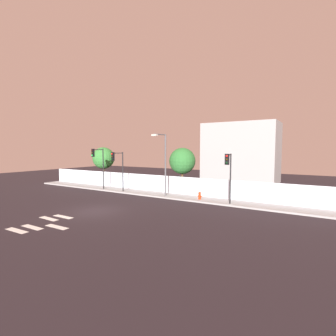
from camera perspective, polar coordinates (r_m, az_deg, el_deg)
ground_plane at (r=20.84m, az=-16.15°, el=-9.32°), size 80.00×80.00×0.00m
sidewalk at (r=26.88m, az=-3.00°, el=-5.92°), size 36.00×2.40×0.15m
perimeter_wall at (r=27.78m, az=-1.49°, el=-3.55°), size 36.00×0.18×1.80m
crosswalk_marking at (r=18.62m, az=-26.18°, el=-11.23°), size 3.97×3.88×0.01m
traffic_light_left at (r=30.08m, az=-15.61°, el=1.79°), size 0.43×1.60×4.73m
traffic_light_center at (r=21.54m, az=13.55°, el=0.11°), size 0.35×1.43×4.32m
traffic_light_right at (r=27.96m, az=-11.40°, el=1.16°), size 0.49×1.53×4.36m
street_lamp_curbside at (r=25.01m, az=-0.96°, el=1.96°), size 0.63×1.84×6.17m
fire_hydrant at (r=23.83m, az=7.17°, el=-6.15°), size 0.44×0.26×0.72m
roadside_tree_leftmost at (r=34.51m, az=-14.39°, el=2.18°), size 2.86×2.86×5.09m
roadside_tree_midleft at (r=27.21m, az=3.26°, el=1.59°), size 2.83×2.83×4.99m
low_building_distant at (r=38.44m, az=16.14°, el=3.32°), size 10.29×6.00×8.59m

